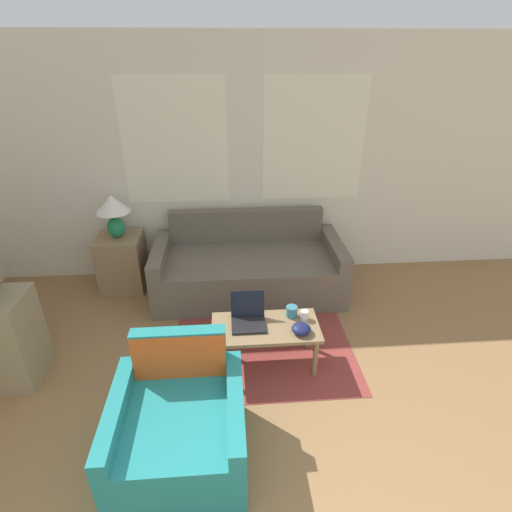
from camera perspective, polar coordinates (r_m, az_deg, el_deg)
wall_back at (r=4.49m, az=-0.41°, el=13.07°), size 6.93×0.06×2.60m
rug at (r=4.04m, az=0.52°, el=-9.39°), size 1.61×2.07×0.01m
couch at (r=4.43m, az=-1.09°, el=-1.76°), size 2.01×0.94×0.83m
armchair at (r=2.86m, az=-10.79°, el=-22.73°), size 0.83×0.82×0.79m
side_table at (r=4.68m, az=-18.53°, el=-0.88°), size 0.47×0.47×0.63m
table_lamp at (r=4.43m, az=-19.73°, el=6.22°), size 0.35×0.35×0.47m
coffee_table at (r=3.39m, az=1.37°, el=-10.68°), size 0.89×0.45×0.39m
laptop at (r=3.37m, az=-1.12°, el=-8.69°), size 0.28×0.29×0.24m
cup_navy at (r=3.45m, az=5.12°, el=-7.90°), size 0.10×0.10×0.10m
cup_yellow at (r=3.44m, az=6.91°, el=-8.35°), size 0.07×0.07×0.08m
snack_bowl at (r=3.29m, az=6.47°, el=-10.28°), size 0.16×0.16×0.08m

